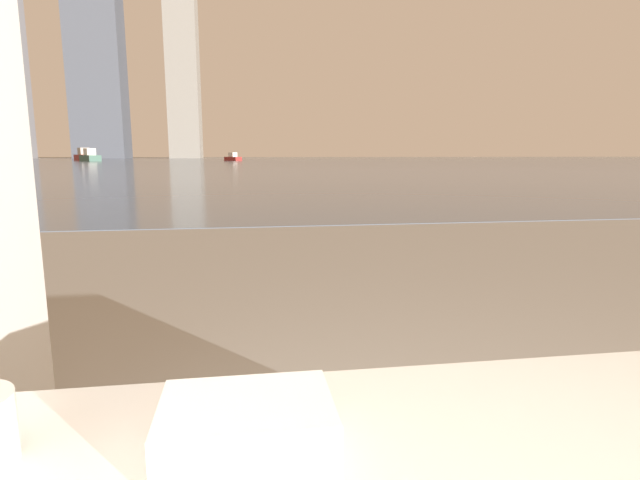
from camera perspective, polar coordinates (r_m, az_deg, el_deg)
towel_stack at (r=0.82m, az=-8.34°, el=-20.24°), size 0.26×0.18×0.08m
harbor_water at (r=61.92m, az=-8.52°, el=8.80°), size 180.00×110.00×0.01m
harbor_boat_0 at (r=74.86m, az=-9.93°, el=9.24°), size 2.63×3.24×1.19m
harbor_boat_1 at (r=82.41m, az=-25.38°, el=8.66°), size 3.95×5.17×1.87m
harbor_boat_2 at (r=75.90m, az=-24.80°, el=8.64°), size 3.78×4.73×1.72m
skyline_tower_2 at (r=121.69m, az=-15.58°, el=22.46°), size 6.59×9.34×56.63m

